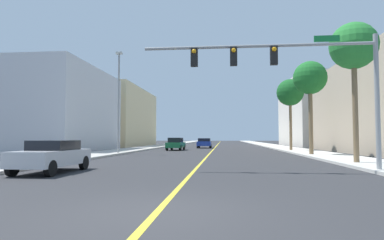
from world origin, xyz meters
TOP-DOWN VIEW (x-y plane):
  - ground at (0.00, 42.00)m, footprint 192.00×192.00m
  - sidewalk_left at (-9.38, 42.00)m, footprint 3.72×168.00m
  - sidewalk_right at (9.38, 42.00)m, footprint 3.72×168.00m
  - lane_marking_center at (0.00, 42.00)m, footprint 0.16×144.00m
  - building_left_near at (-19.28, 28.92)m, footprint 13.06×15.57m
  - building_left_far at (-18.29, 49.65)m, footprint 11.09×21.12m
  - building_right_far at (18.58, 52.89)m, footprint 11.67×21.05m
  - traffic_signal_mast at (4.34, 8.08)m, footprint 10.31×0.36m
  - street_lamp at (-8.02, 21.60)m, footprint 0.56×0.28m
  - palm_near at (8.55, 12.10)m, footprint 2.59×2.59m
  - palm_mid at (8.39, 20.78)m, footprint 2.71×2.71m
  - palm_far at (8.50, 29.46)m, footprint 2.89×2.89m
  - car_green at (-4.29, 31.24)m, footprint 1.86×3.92m
  - car_blue at (-1.42, 39.38)m, footprint 1.95×4.15m
  - car_silver at (-6.01, 6.82)m, footprint 1.84×4.01m

SIDE VIEW (x-z plane):
  - ground at x=0.00m, z-range 0.00..0.00m
  - lane_marking_center at x=0.00m, z-range 0.00..0.01m
  - sidewalk_left at x=-9.38m, z-range 0.00..0.15m
  - sidewalk_right at x=9.38m, z-range 0.00..0.15m
  - car_silver at x=-6.01m, z-range 0.04..1.41m
  - car_blue at x=-1.42m, z-range 0.04..1.41m
  - car_green at x=-4.29m, z-range 0.02..1.48m
  - traffic_signal_mast at x=4.34m, z-range 1.65..7.51m
  - building_left_near at x=-19.28m, z-range 0.00..9.28m
  - building_left_far at x=-18.29m, z-range 0.00..9.95m
  - street_lamp at x=-8.02m, z-range 0.58..9.61m
  - building_right_far at x=18.58m, z-range 0.00..11.57m
  - palm_mid at x=8.39m, z-range 2.48..10.09m
  - palm_far at x=8.50m, z-range 2.46..10.14m
  - palm_near at x=8.55m, z-range 2.62..10.36m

